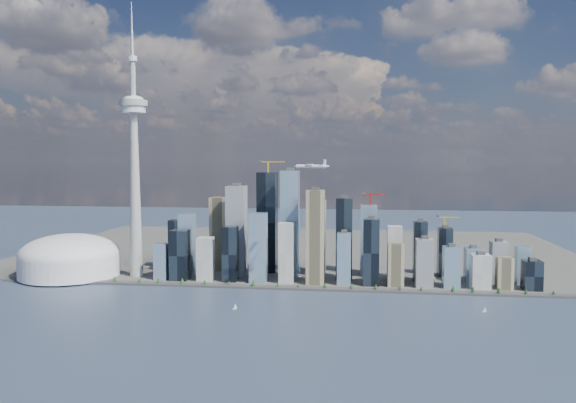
# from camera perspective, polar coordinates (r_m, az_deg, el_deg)

# --- Properties ---
(ground) EXTENTS (4000.00, 4000.00, 0.00)m
(ground) POSITION_cam_1_polar(r_m,az_deg,el_deg) (827.27, -3.86, -12.68)
(ground) COLOR #324158
(ground) RESTS_ON ground
(seawall) EXTENTS (1100.00, 22.00, 4.00)m
(seawall) POSITION_cam_1_polar(r_m,az_deg,el_deg) (1064.84, -1.16, -8.73)
(seawall) COLOR #383838
(seawall) RESTS_ON ground
(land) EXTENTS (1400.00, 900.00, 3.00)m
(land) POSITION_cam_1_polar(r_m,az_deg,el_deg) (1503.31, 1.45, -4.95)
(land) COLOR #4C4C47
(land) RESTS_ON ground
(shoreline_trees) EXTENTS (960.53, 7.20, 8.80)m
(shoreline_trees) POSITION_cam_1_polar(r_m,az_deg,el_deg) (1063.35, -1.16, -8.38)
(shoreline_trees) COLOR #3F2D1E
(shoreline_trees) RESTS_ON seawall
(skyscraper_cluster) EXTENTS (736.00, 142.00, 238.33)m
(skyscraper_cluster) POSITION_cam_1_polar(r_m,az_deg,el_deg) (1129.34, 2.50, -4.30)
(skyscraper_cluster) COLOR black
(skyscraper_cluster) RESTS_ON land
(needle_tower) EXTENTS (56.00, 56.00, 550.50)m
(needle_tower) POSITION_cam_1_polar(r_m,az_deg,el_deg) (1178.53, -15.33, 3.83)
(needle_tower) COLOR #A3A39E
(needle_tower) RESTS_ON land
(dome_stadium) EXTENTS (200.00, 200.00, 86.00)m
(dome_stadium) POSITION_cam_1_polar(r_m,az_deg,el_deg) (1247.07, -21.30, -5.36)
(dome_stadium) COLOR silver
(dome_stadium) RESTS_ON land
(airplane) EXTENTS (60.22, 53.14, 14.72)m
(airplane) POSITION_cam_1_polar(r_m,az_deg,el_deg) (951.40, 2.39, 3.64)
(airplane) COLOR white
(airplane) RESTS_ON ground
(sailboat_west) EXTENTS (7.43, 3.66, 10.33)m
(sailboat_west) POSITION_cam_1_polar(r_m,az_deg,el_deg) (926.84, -5.41, -10.63)
(sailboat_west) COLOR white
(sailboat_west) RESTS_ON ground
(sailboat_east) EXTENTS (6.75, 2.51, 9.32)m
(sailboat_east) POSITION_cam_1_polar(r_m,az_deg,el_deg) (958.17, 19.34, -10.37)
(sailboat_east) COLOR white
(sailboat_east) RESTS_ON ground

